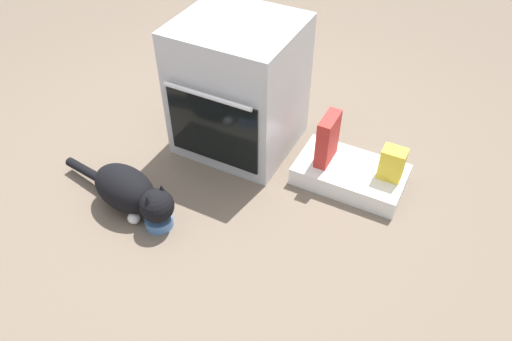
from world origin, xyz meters
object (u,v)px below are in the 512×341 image
(pantry_cabinet, at_px, (350,174))
(food_bowl, at_px, (159,220))
(snack_bag, at_px, (392,164))
(cat, at_px, (130,191))
(oven, at_px, (239,87))
(cereal_box, at_px, (328,139))

(pantry_cabinet, distance_m, food_bowl, 1.04)
(snack_bag, bearing_deg, cat, -147.11)
(oven, xyz_separation_m, cat, (-0.22, -0.74, -0.25))
(cereal_box, bearing_deg, snack_bag, 3.99)
(cat, height_order, snack_bag, snack_bag)
(oven, xyz_separation_m, snack_bag, (0.90, -0.02, -0.18))
(snack_bag, bearing_deg, food_bowl, -141.33)
(food_bowl, bearing_deg, cat, 170.87)
(oven, distance_m, food_bowl, 0.85)
(oven, distance_m, pantry_cabinet, 0.77)
(food_bowl, relative_size, cat, 0.18)
(pantry_cabinet, bearing_deg, oven, 176.62)
(food_bowl, height_order, snack_bag, snack_bag)
(cereal_box, bearing_deg, oven, 175.31)
(snack_bag, bearing_deg, oven, 178.66)
(oven, relative_size, snack_bag, 4.19)
(food_bowl, distance_m, snack_bag, 1.21)
(oven, height_order, snack_bag, oven)
(cat, distance_m, cereal_box, 1.05)
(pantry_cabinet, relative_size, cereal_box, 2.06)
(food_bowl, height_order, cat, cat)
(cat, bearing_deg, cereal_box, 51.34)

